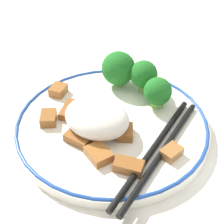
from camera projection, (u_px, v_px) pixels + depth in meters
The scene contains 15 objects.
ground_plane at pixel (112, 131), 0.52m from camera, with size 3.00×3.00×0.00m, color silver.
plate at pixel (112, 126), 0.52m from camera, with size 0.27×0.27×0.02m.
rice_mound at pixel (97, 118), 0.49m from camera, with size 0.09×0.07×0.04m.
broccoli_back_left at pixel (158, 92), 0.53m from camera, with size 0.04×0.04×0.05m.
broccoli_back_center at pixel (145, 75), 0.55m from camera, with size 0.04×0.04×0.05m.
broccoli_back_right at pixel (118, 68), 0.56m from camera, with size 0.05×0.05×0.06m.
meat_near_front at pixel (71, 110), 0.53m from camera, with size 0.03×0.04×0.01m.
meat_near_left at pixel (125, 132), 0.49m from camera, with size 0.03×0.03×0.01m.
meat_near_right at pixel (80, 136), 0.48m from camera, with size 0.04×0.03×0.01m.
meat_near_back at pixel (48, 118), 0.51m from camera, with size 0.03×0.03×0.01m.
meat_on_rice_edge at pixel (171, 152), 0.46m from camera, with size 0.03×0.03×0.01m.
meat_mid_left at pixel (129, 166), 0.44m from camera, with size 0.04×0.03×0.01m.
meat_mid_right at pixel (99, 154), 0.46m from camera, with size 0.04×0.04×0.01m.
meat_far_scatter at pixel (58, 90), 0.56m from camera, with size 0.02×0.03×0.01m.
chopsticks at pixel (157, 152), 0.47m from camera, with size 0.02×0.22×0.01m.
Camera 1 is at (0.20, -0.33, 0.35)m, focal length 60.00 mm.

